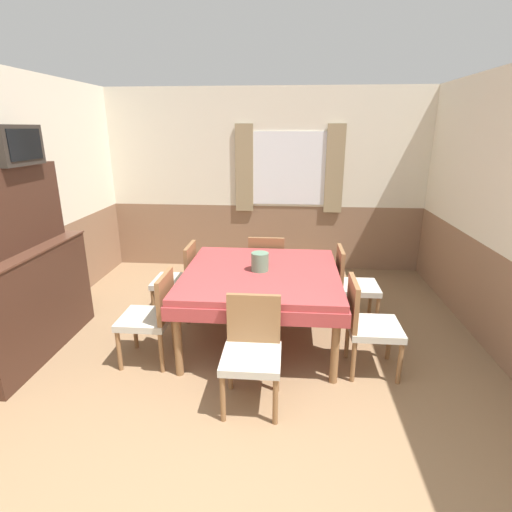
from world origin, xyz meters
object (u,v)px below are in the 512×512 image
Objects in this scene: chair_right_far at (352,283)px; tv at (10,145)px; chair_right_near at (367,322)px; chair_head_near at (252,348)px; chair_left_far at (179,278)px; dining_table at (261,281)px; sideboard at (21,279)px; vase at (260,262)px; chair_left_near at (152,314)px; chair_head_window at (267,265)px.

tv is at bearing -77.15° from chair_right_far.
chair_right_far is 0.92m from chair_right_near.
chair_head_near is 1.00× the size of chair_left_far.
chair_right_far is at bearing 25.99° from dining_table.
sideboard is at bearing -90.94° from chair_right_near.
chair_head_near is 4.71× the size of vase.
tv is (0.01, 0.17, 1.17)m from sideboard.
vase is at bearing 139.89° from dining_table.
tv is (-3.10, -0.71, 1.45)m from chair_right_far.
dining_table is at bearing -115.99° from chair_right_near.
chair_right_far is 4.71× the size of vase.
dining_table is at bearing -115.99° from chair_left_far.
dining_table is at bearing -90.00° from chair_head_near.
dining_table is at bearing -64.01° from chair_left_near.
chair_right_near is (1.89, 0.00, 0.00)m from chair_left_near.
chair_left_far is at bearing -152.18° from chair_head_window.
sideboard reaches higher than chair_left_far.
vase is (0.93, 0.47, 0.36)m from chair_left_near.
chair_left_near reaches higher than dining_table.
chair_right_far is 1.89m from chair_left_far.
tv is (-1.21, 0.22, 1.45)m from chair_left_near.
dining_table is 1.07m from chair_right_near.
chair_head_near reaches higher than dining_table.
chair_right_near is (0.95, 0.50, 0.00)m from chair_head_near.
chair_left_near is 4.71× the size of vase.
chair_head_window is at bearing 32.41° from sideboard.
sideboard reaches higher than chair_left_near.
sideboard is (-2.16, -1.37, 0.28)m from chair_head_window.
chair_right_far is 1.12m from vase.
chair_left_near is 1.25m from sideboard.
chair_head_window is 2.86m from tv.
chair_head_near is at bearing -62.18° from chair_right_near.
dining_table is 2.88× the size of tv.
chair_left_far is 2.02m from tv.
chair_right_far is at bearing -27.82° from chair_head_window.
chair_left_far is (-0.95, 1.42, 0.00)m from chair_head_near.
chair_head_near is at bearing -90.00° from dining_table.
dining_table is 1.07m from chair_left_far.
tv reaches higher than chair_head_window.
chair_head_window is at bearing 90.00° from dining_table.
tv is (-2.16, -0.25, 1.27)m from dining_table.
chair_left_far is at bearing 0.00° from chair_left_near.
chair_head_near is at bearing -117.82° from chair_left_near.
sideboard is at bearing -74.32° from chair_right_far.
vase is (-0.01, -0.95, 0.36)m from chair_head_window.
chair_left_near is at bearing -153.13° from vase.
vase reaches higher than chair_right_far.
chair_right_far is 0.48× the size of sideboard.
chair_head_window is (-0.00, 0.96, -0.18)m from dining_table.
chair_right_far is (1.89, 0.92, 0.00)m from chair_left_near.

